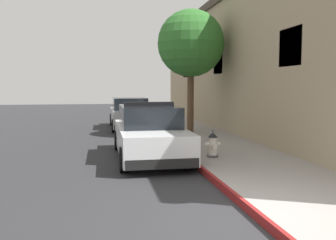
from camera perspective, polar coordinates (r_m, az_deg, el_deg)
name	(u,v)px	position (r m, az deg, el deg)	size (l,w,h in m)	color
ground_plane	(50,142)	(15.79, -17.71, -3.21)	(29.01, 60.00, 0.20)	#2B2B2D
sidewalk_pavement	(194,134)	(16.11, 3.94, -2.17)	(2.89, 60.00, 0.16)	gray
curb_painted_edge	(160,135)	(15.82, -1.29, -2.29)	(0.08, 60.00, 0.16)	maroon
storefront_building	(274,65)	(18.61, 16.00, 8.15)	(5.85, 24.09, 6.31)	tan
police_cruiser	(149,133)	(11.09, -2.89, -2.06)	(1.94, 4.84, 1.68)	white
parked_car_silver_ahead	(130,114)	(19.10, -5.90, 0.96)	(1.94, 4.84, 1.56)	#B2B5BA
fire_hydrant	(213,145)	(10.50, 6.88, -3.79)	(0.44, 0.40, 0.76)	#4C4C51
street_tree	(191,44)	(16.08, 3.52, 11.60)	(2.84, 2.84, 5.22)	brown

